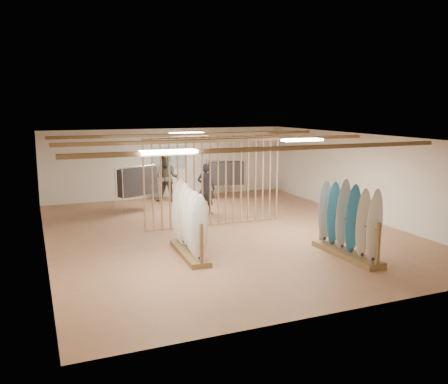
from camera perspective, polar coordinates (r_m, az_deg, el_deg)
name	(u,v)px	position (r m, az deg, el deg)	size (l,w,h in m)	color
floor	(224,231)	(14.19, 0.00, -4.77)	(12.00, 12.00, 0.00)	#AB7652
ceiling	(224,137)	(13.73, 0.00, 6.58)	(12.00, 12.00, 0.00)	gray
wall_back	(168,163)	(19.53, -6.71, 3.49)	(12.00, 12.00, 0.00)	white
wall_front	(352,237)	(8.77, 15.11, -5.20)	(12.00, 12.00, 0.00)	white
wall_left	(42,198)	(12.89, -21.04, -0.63)	(12.00, 12.00, 0.00)	white
wall_right	(363,176)	(16.43, 16.36, 1.87)	(12.00, 12.00, 0.00)	white
ceiling_slats	(224,140)	(13.74, 0.00, 6.25)	(9.50, 6.12, 0.10)	olive
light_panels	(224,140)	(13.74, 0.00, 6.33)	(1.20, 0.35, 0.06)	white
bamboo_partition	(214,181)	(14.63, -1.19, 1.29)	(4.45, 0.05, 2.78)	tan
poster	(168,158)	(19.48, -6.71, 4.07)	(1.40, 0.03, 0.90)	teal
rack_left	(189,232)	(11.86, -4.21, -4.80)	(0.59, 2.22, 1.77)	olive
rack_right	(347,232)	(12.13, 14.63, -4.64)	(0.56, 2.30, 1.85)	olive
clothing_rack_a	(138,182)	(16.81, -10.34, 1.23)	(1.48, 0.96, 1.67)	silver
clothing_rack_b	(226,173)	(18.92, 0.24, 2.27)	(1.48, 0.65, 1.61)	silver
shopper_a	(206,185)	(16.40, -2.19, 0.87)	(0.73, 0.50, 2.02)	#222228
shopper_b	(167,175)	(18.46, -6.86, 2.06)	(1.03, 0.81, 2.14)	#36342A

